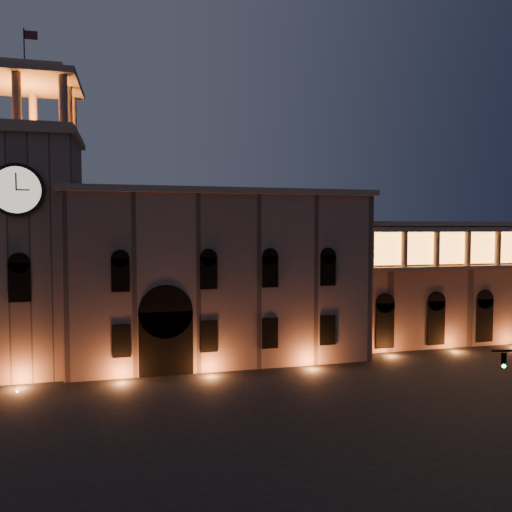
% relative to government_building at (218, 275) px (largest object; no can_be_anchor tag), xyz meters
% --- Properties ---
extents(ground, '(160.00, 160.00, 0.00)m').
position_rel_government_building_xyz_m(ground, '(2.08, -21.93, -8.77)').
color(ground, black).
rests_on(ground, ground).
extents(government_building, '(30.80, 12.80, 17.60)m').
position_rel_government_building_xyz_m(government_building, '(0.00, 0.00, 0.00)').
color(government_building, '#846556').
rests_on(government_building, ground).
extents(clock_tower, '(9.80, 9.80, 32.40)m').
position_rel_government_building_xyz_m(clock_tower, '(-18.42, -0.95, 3.73)').
color(clock_tower, '#846556').
rests_on(clock_tower, ground).
extents(colonnade_wing, '(40.60, 11.50, 14.50)m').
position_rel_government_building_xyz_m(colonnade_wing, '(34.08, 1.99, -1.44)').
color(colonnade_wing, '#7F5F51').
rests_on(colonnade_wing, ground).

